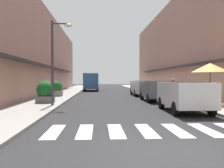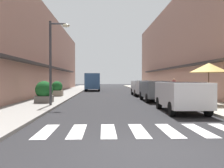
% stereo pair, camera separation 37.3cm
% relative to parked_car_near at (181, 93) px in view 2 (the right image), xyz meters
% --- Properties ---
extents(ground_plane, '(108.28, 108.28, 0.00)m').
position_rel_parked_car_near_xyz_m(ground_plane, '(-2.67, 13.08, -0.92)').
color(ground_plane, '#232326').
extents(sidewalk_left, '(2.84, 68.90, 0.12)m').
position_rel_parked_car_near_xyz_m(sidewalk_left, '(-7.81, 13.08, -0.86)').
color(sidewalk_left, gray).
rests_on(sidewalk_left, ground_plane).
extents(sidewalk_right, '(2.84, 68.90, 0.12)m').
position_rel_parked_car_near_xyz_m(sidewalk_right, '(2.47, 13.08, -0.86)').
color(sidewalk_right, '#ADA899').
rests_on(sidewalk_right, ground_plane).
extents(building_row_left, '(5.50, 46.30, 8.62)m').
position_rel_parked_car_near_xyz_m(building_row_left, '(-11.73, 14.54, 3.39)').
color(building_row_left, '#A87A6B').
rests_on(building_row_left, ground_plane).
extents(building_row_right, '(5.50, 46.30, 10.41)m').
position_rel_parked_car_near_xyz_m(building_row_right, '(6.39, 14.54, 4.28)').
color(building_row_right, '#A87A6B').
rests_on(building_row_right, ground_plane).
extents(crosswalk, '(6.15, 2.20, 0.01)m').
position_rel_parked_car_near_xyz_m(crosswalk, '(-2.67, -4.29, -0.92)').
color(crosswalk, silver).
rests_on(crosswalk, ground_plane).
extents(parked_car_near, '(1.88, 4.20, 1.47)m').
position_rel_parked_car_near_xyz_m(parked_car_near, '(0.00, 0.00, 0.00)').
color(parked_car_near, silver).
rests_on(parked_car_near, ground_plane).
extents(parked_car_mid, '(1.81, 4.14, 1.47)m').
position_rel_parked_car_near_xyz_m(parked_car_mid, '(0.00, 6.05, -0.00)').
color(parked_car_mid, '#4C5156').
rests_on(parked_car_mid, ground_plane).
extents(parked_car_far, '(1.84, 4.29, 1.47)m').
position_rel_parked_car_near_xyz_m(parked_car_far, '(0.00, 12.27, 0.00)').
color(parked_car_far, silver).
rests_on(parked_car_far, ground_plane).
extents(delivery_van, '(2.04, 5.41, 2.37)m').
position_rel_parked_car_near_xyz_m(delivery_van, '(-5.19, 22.67, 0.48)').
color(delivery_van, '#33598C').
rests_on(delivery_van, ground_plane).
extents(street_lamp, '(1.19, 0.28, 4.80)m').
position_rel_parked_car_near_xyz_m(street_lamp, '(-6.58, 2.49, 2.17)').
color(street_lamp, '#38383D').
rests_on(street_lamp, sidewalk_left).
extents(cafe_umbrella, '(2.22, 2.22, 2.43)m').
position_rel_parked_car_near_xyz_m(cafe_umbrella, '(2.40, 2.50, 1.34)').
color(cafe_umbrella, '#262626').
rests_on(cafe_umbrella, sidewalk_right).
extents(planter_midblock, '(1.11, 1.11, 1.37)m').
position_rel_parked_car_near_xyz_m(planter_midblock, '(-7.50, 4.03, -0.14)').
color(planter_midblock, slate).
rests_on(planter_midblock, sidewalk_left).
extents(planter_far, '(0.96, 0.96, 1.31)m').
position_rel_parked_car_near_xyz_m(planter_far, '(-7.79, 10.10, -0.17)').
color(planter_far, gray).
rests_on(planter_far, sidewalk_left).
extents(pedestrian_walking_far, '(0.34, 0.34, 1.56)m').
position_rel_parked_car_near_xyz_m(pedestrian_walking_far, '(3.14, 12.37, 0.01)').
color(pedestrian_walking_far, '#282B33').
rests_on(pedestrian_walking_far, sidewalk_right).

